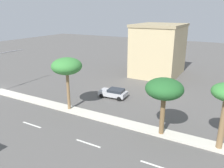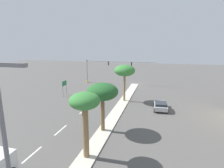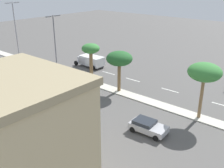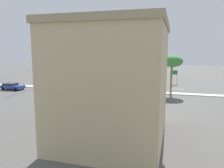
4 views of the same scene
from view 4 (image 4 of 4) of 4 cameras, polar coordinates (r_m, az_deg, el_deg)
name	(u,v)px [view 4 (image 4 of 4)]	position (r m, az deg, el deg)	size (l,w,h in m)	color
ground_plane	(116,91)	(42.22, 0.99, -1.78)	(160.00, 160.00, 0.00)	#565451
median_curb	(81,89)	(44.55, -7.92, -1.23)	(1.80, 64.23, 0.12)	beige
lane_stripe_inboard	(176,89)	(46.10, 16.25, -1.23)	(0.20, 2.80, 0.01)	silver
lane_stripe_center	(138,87)	(46.65, 6.78, -0.84)	(0.20, 2.80, 0.01)	silver
lane_stripe_left	(107,86)	(48.17, -1.26, -0.48)	(0.20, 2.80, 0.01)	silver
lane_stripe_right	(85,85)	(49.94, -6.99, -0.22)	(0.20, 2.80, 0.01)	silver
directional_road_sign	(174,74)	(52.92, 15.64, 2.50)	(0.10, 1.62, 3.12)	gray
commercial_building	(114,82)	(18.86, 0.49, 0.51)	(10.87, 8.69, 9.87)	#C6B284
palm_tree_inboard	(172,62)	(40.18, 15.18, 5.59)	(3.77, 3.77, 6.69)	olive
palm_tree_rear	(105,65)	(42.42, -1.75, 4.95)	(3.73, 3.73, 5.90)	brown
palm_tree_left	(79,63)	(44.23, -8.60, 5.44)	(2.76, 2.76, 6.22)	olive
street_lamp_inboard	(41,59)	(48.27, -17.90, 6.08)	(2.90, 0.24, 9.73)	slate
sedan_silver_near	(150,96)	(34.43, 9.79, -3.03)	(2.32, 4.11, 1.35)	#B2B2B7
sedan_blue_left	(12,86)	(47.62, -24.32, -0.50)	(2.36, 4.63, 1.28)	#2D47AD
box_truck	(66,78)	(52.46, -11.88, 1.41)	(2.61, 5.81, 2.10)	silver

